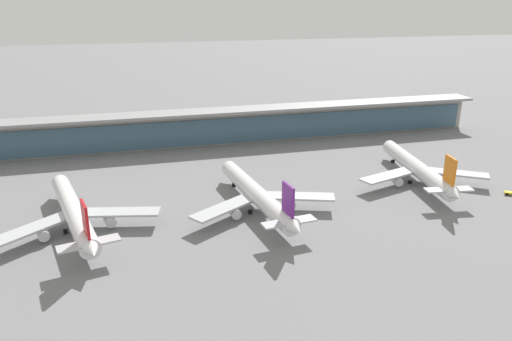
{
  "coord_description": "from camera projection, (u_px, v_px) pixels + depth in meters",
  "views": [
    {
      "loc": [
        -39.95,
        -127.59,
        61.43
      ],
      "look_at": [
        0.0,
        20.39,
        7.32
      ],
      "focal_mm": 34.7,
      "sensor_mm": 36.0,
      "label": 1
    }
  ],
  "objects": [
    {
      "name": "ground_plane",
      "position": [
        274.0,
        216.0,
        146.42
      ],
      "size": [
        1200.0,
        1200.0,
        0.0
      ],
      "primitive_type": "plane",
      "color": "slate"
    },
    {
      "name": "airliner_centre_stand",
      "position": [
        257.0,
        195.0,
        148.63
      ],
      "size": [
        45.68,
        59.79,
        15.92
      ],
      "color": "white",
      "rests_on": "ground"
    },
    {
      "name": "terminal_building",
      "position": [
        220.0,
        126.0,
        216.85
      ],
      "size": [
        244.13,
        12.8,
        15.2
      ],
      "color": "#9E998E",
      "rests_on": "ground"
    },
    {
      "name": "airliner_left_stand",
      "position": [
        74.0,
        213.0,
        136.41
      ],
      "size": [
        44.82,
        59.21,
        15.92
      ],
      "color": "white",
      "rests_on": "ground"
    },
    {
      "name": "airliner_right_stand",
      "position": [
        418.0,
        168.0,
        171.53
      ],
      "size": [
        45.54,
        59.72,
        15.92
      ],
      "color": "white",
      "rests_on": "ground"
    },
    {
      "name": "service_truck_mid_apron_olive",
      "position": [
        440.0,
        175.0,
        177.77
      ],
      "size": [
        3.32,
        2.77,
        2.05
      ],
      "color": "olive",
      "rests_on": "ground"
    }
  ]
}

